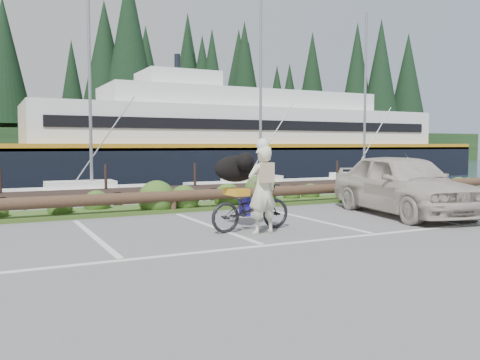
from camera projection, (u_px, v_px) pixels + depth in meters
ground at (255, 242)px, 9.56m from camera, size 72.00×72.00×0.00m
harbor_backdrop at (19, 156)px, 79.60m from camera, size 170.00×160.00×30.00m
vegetation_strip at (165, 208)px, 14.27m from camera, size 34.00×1.60×0.10m
log_rail at (174, 213)px, 13.65m from camera, size 32.00×0.30×0.60m
bicycle at (251, 207)px, 10.82m from camera, size 1.95×0.81×1.00m
cyclist at (262, 190)px, 10.41m from camera, size 0.69×0.48×1.81m
dog at (236, 169)px, 11.29m from camera, size 0.58×1.07×0.60m
parked_car at (403, 184)px, 13.23m from camera, size 2.73×5.01×1.62m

